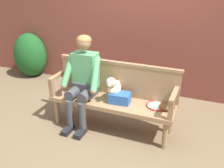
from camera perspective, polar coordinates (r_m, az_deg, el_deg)
The scene contains 12 objects.
ground_plane at distance 3.84m, azimuth 0.00°, elevation -9.53°, with size 40.00×40.00×0.00m, color brown.
brick_garden_fence at distance 4.77m, azimuth 7.19°, elevation 12.15°, with size 8.00×0.30×2.31m, color brown.
hedge_bush_far_right at distance 5.75m, azimuth -17.55°, elevation 6.10°, with size 0.71×0.60×0.93m, color #194C1E.
garden_bench at distance 3.64m, azimuth 0.00°, elevation -4.44°, with size 1.76×0.49×0.45m.
bench_backrest at distance 3.68m, azimuth 1.25°, elevation 1.31°, with size 1.80×0.06×0.50m.
bench_armrest_left_end at distance 3.83m, azimuth -12.23°, elevation 0.76°, with size 0.06×0.49×0.28m.
bench_armrest_right_end at distance 3.25m, azimuth 13.27°, elevation -3.63°, with size 0.06×0.49×0.28m.
person_seated at distance 3.66m, azimuth -6.37°, elevation 1.31°, with size 0.56×0.64×1.32m.
dog_on_bench at distance 3.55m, azimuth 0.34°, elevation -0.86°, with size 0.18×0.37×0.37m.
tennis_racket at distance 3.54m, azimuth 9.96°, elevation -4.48°, with size 0.31×0.57×0.03m.
baseball_glove at distance 3.44m, azimuth 11.98°, elevation -4.87°, with size 0.22×0.17×0.09m, color brown.
sports_bag at distance 3.53m, azimuth 1.73°, elevation -3.04°, with size 0.28×0.20×0.14m, color #2856A3.
Camera 1 is at (1.21, -2.97, 2.12)m, focal length 41.55 mm.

